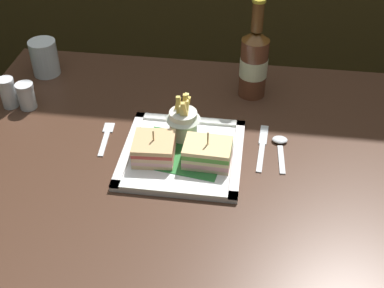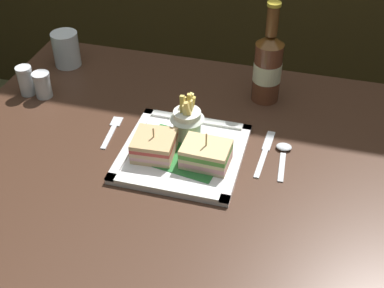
% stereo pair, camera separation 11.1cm
% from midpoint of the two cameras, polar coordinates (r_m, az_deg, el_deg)
% --- Properties ---
extents(dining_table, '(1.16, 0.86, 0.72)m').
position_cam_midpoint_polar(dining_table, '(1.19, -1.64, -5.47)').
color(dining_table, '#432A1D').
rests_on(dining_table, ground_plane).
extents(square_plate, '(0.26, 0.26, 0.02)m').
position_cam_midpoint_polar(square_plate, '(1.13, -3.87, -1.24)').
color(square_plate, white).
rests_on(square_plate, dining_table).
extents(sandwich_half_left, '(0.09, 0.09, 0.07)m').
position_cam_midpoint_polar(sandwich_half_left, '(1.11, -7.06, -0.63)').
color(sandwich_half_left, '#DAAF7D').
rests_on(sandwich_half_left, square_plate).
extents(sandwich_half_right, '(0.10, 0.08, 0.08)m').
position_cam_midpoint_polar(sandwich_half_right, '(1.09, -1.18, -1.13)').
color(sandwich_half_right, '#D4B28C').
rests_on(sandwich_half_right, square_plate).
extents(fries_cup, '(0.08, 0.08, 0.11)m').
position_cam_midpoint_polar(fries_cup, '(1.15, -3.74, 2.66)').
color(fries_cup, silver).
rests_on(fries_cup, square_plate).
extents(beer_bottle, '(0.07, 0.07, 0.26)m').
position_cam_midpoint_polar(beer_bottle, '(1.29, 4.41, 8.99)').
color(beer_bottle, brown).
rests_on(beer_bottle, dining_table).
extents(water_glass, '(0.07, 0.07, 0.10)m').
position_cam_midpoint_polar(water_glass, '(1.47, -18.05, 8.76)').
color(water_glass, silver).
rests_on(water_glass, dining_table).
extents(fork, '(0.03, 0.12, 0.00)m').
position_cam_midpoint_polar(fork, '(1.22, -12.05, 0.70)').
color(fork, silver).
rests_on(fork, dining_table).
extents(knife, '(0.02, 0.17, 0.00)m').
position_cam_midpoint_polar(knife, '(1.17, 5.09, -0.28)').
color(knife, silver).
rests_on(knife, dining_table).
extents(spoon, '(0.03, 0.13, 0.01)m').
position_cam_midpoint_polar(spoon, '(1.17, 7.06, -0.18)').
color(spoon, silver).
rests_on(spoon, dining_table).
extents(salt_shaker, '(0.04, 0.04, 0.08)m').
position_cam_midpoint_polar(salt_shaker, '(1.37, -21.82, 5.03)').
color(salt_shaker, silver).
rests_on(salt_shaker, dining_table).
extents(pepper_shaker, '(0.04, 0.04, 0.07)m').
position_cam_midpoint_polar(pepper_shaker, '(1.35, -20.06, 4.78)').
color(pepper_shaker, silver).
rests_on(pepper_shaker, dining_table).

